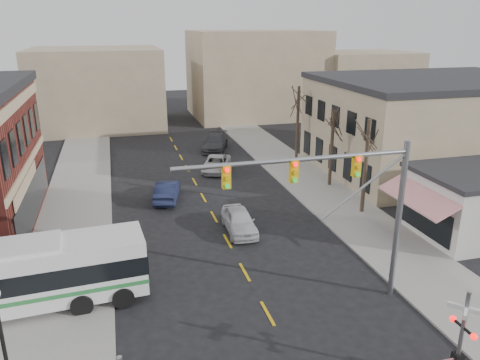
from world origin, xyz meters
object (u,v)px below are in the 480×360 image
at_px(traffic_signal_mast, 345,192).
at_px(car_d, 215,143).
at_px(car_c, 216,164).
at_px(rr_crossing_east, 451,342).
at_px(car_b, 167,191).
at_px(pedestrian_far, 56,270).
at_px(pedestrian_near, 88,287).
at_px(car_a, 239,221).
at_px(transit_bus, 7,278).

distance_m(traffic_signal_mast, car_d, 30.40).
bearing_deg(car_c, car_d, 100.42).
relative_size(rr_crossing_east, car_c, 1.15).
xyz_separation_m(car_b, pedestrian_far, (-7.02, -11.22, 0.24)).
height_order(car_b, pedestrian_far, pedestrian_far).
xyz_separation_m(rr_crossing_east, car_b, (-7.81, 22.39, -1.21)).
bearing_deg(pedestrian_near, car_a, -31.52).
bearing_deg(rr_crossing_east, traffic_signal_mast, 103.12).
bearing_deg(pedestrian_far, transit_bus, 166.24).
bearing_deg(car_b, car_c, -116.34).
xyz_separation_m(car_c, pedestrian_near, (-10.69, -19.63, 0.31)).
xyz_separation_m(traffic_signal_mast, pedestrian_near, (-11.75, 2.99, -4.80)).
bearing_deg(car_c, rr_crossing_east, -63.31).
bearing_deg(car_b, car_a, 132.36).
height_order(transit_bus, rr_crossing_east, rr_crossing_east).
height_order(transit_bus, car_b, transit_bus).
relative_size(car_b, car_c, 0.95).
relative_size(traffic_signal_mast, car_a, 2.43).
relative_size(rr_crossing_east, pedestrian_near, 3.23).
xyz_separation_m(car_a, car_c, (1.44, 13.40, -0.09)).
xyz_separation_m(car_a, pedestrian_near, (-9.25, -6.24, 0.22)).
bearing_deg(car_b, pedestrian_far, 71.46).
height_order(car_a, pedestrian_near, pedestrian_near).
distance_m(car_d, pedestrian_far, 28.52).
distance_m(rr_crossing_east, car_b, 23.74).
relative_size(traffic_signal_mast, car_b, 2.38).
bearing_deg(car_b, rr_crossing_east, 122.71).
bearing_deg(rr_crossing_east, transit_bus, 150.58).
relative_size(rr_crossing_east, car_a, 1.24).
distance_m(transit_bus, pedestrian_far, 2.70).
height_order(traffic_signal_mast, car_c, traffic_signal_mast).
xyz_separation_m(transit_bus, pedestrian_far, (1.89, 1.74, -0.84)).
relative_size(rr_crossing_east, car_d, 1.00).
bearing_deg(traffic_signal_mast, rr_crossing_east, -76.88).
bearing_deg(car_a, pedestrian_far, -157.03).
xyz_separation_m(traffic_signal_mast, car_d, (0.41, 29.99, -4.98)).
xyz_separation_m(transit_bus, traffic_signal_mast, (15.28, -3.29, 3.95)).
relative_size(car_d, pedestrian_far, 3.18).
bearing_deg(pedestrian_far, traffic_signal_mast, -77.12).
distance_m(car_c, car_d, 7.51).
height_order(transit_bus, pedestrian_far, transit_bus).
bearing_deg(rr_crossing_east, pedestrian_far, 143.00).
bearing_deg(traffic_signal_mast, transit_bus, 167.84).
bearing_deg(transit_bus, car_d, 59.55).
height_order(car_c, car_d, car_d).
relative_size(car_a, car_b, 0.98).
height_order(rr_crossing_east, car_d, rr_crossing_east).
distance_m(car_b, pedestrian_near, 14.31).
distance_m(pedestrian_near, pedestrian_far, 2.62).
bearing_deg(pedestrian_far, car_a, -35.46).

